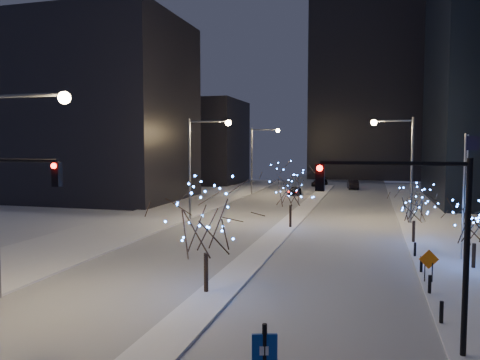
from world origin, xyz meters
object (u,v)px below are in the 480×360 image
(street_lamp_w_near, at_px, (12,165))
(holiday_tree_plaza_far, at_px, (414,204))
(holiday_tree_plaza_near, at_px, (475,223))
(car_far, at_px, (320,182))
(street_lamp_east, at_px, (402,155))
(car_mid, at_px, (353,185))
(holiday_tree_median_far, at_px, (291,186))
(street_lamp_w_mid, at_px, (200,154))
(holiday_tree_median_near, at_px, (206,219))
(construction_sign, at_px, (429,262))
(car_near, at_px, (295,191))
(street_lamp_w_far, at_px, (258,151))
(traffic_signal_east, at_px, (419,222))

(street_lamp_w_near, bearing_deg, holiday_tree_plaza_far, 43.97)
(holiday_tree_plaza_near, bearing_deg, holiday_tree_plaza_far, 112.14)
(car_far, xyz_separation_m, holiday_tree_plaza_far, (12.00, -47.92, 2.29))
(street_lamp_east, height_order, car_mid, street_lamp_east)
(holiday_tree_median_far, relative_size, holiday_tree_plaza_far, 1.27)
(car_mid, height_order, holiday_tree_plaza_far, holiday_tree_plaza_far)
(street_lamp_w_near, bearing_deg, car_mid, 77.91)
(street_lamp_w_mid, distance_m, holiday_tree_median_near, 23.45)
(car_mid, xyz_separation_m, construction_sign, (5.90, -54.55, 0.44))
(car_near, bearing_deg, street_lamp_w_far, -176.68)
(construction_sign, bearing_deg, car_far, 89.88)
(street_lamp_w_far, relative_size, holiday_tree_plaza_near, 2.44)
(car_mid, xyz_separation_m, holiday_tree_plaza_near, (8.83, -50.73, 2.05))
(street_lamp_east, bearing_deg, car_near, 121.32)
(street_lamp_w_near, height_order, street_lamp_w_mid, same)
(street_lamp_w_mid, height_order, holiday_tree_plaza_near, street_lamp_w_mid)
(street_lamp_w_mid, xyz_separation_m, traffic_signal_east, (17.88, -26.00, -1.74))
(traffic_signal_east, xyz_separation_m, car_near, (-12.38, 51.23, -4.09))
(car_far, xyz_separation_m, holiday_tree_median_far, (2.00, -44.02, 3.06))
(street_lamp_w_far, xyz_separation_m, holiday_tree_plaza_near, (22.24, -38.13, -3.69))
(street_lamp_w_mid, relative_size, holiday_tree_median_far, 1.77)
(street_lamp_w_mid, bearing_deg, street_lamp_east, 8.96)
(holiday_tree_median_near, height_order, holiday_tree_plaza_near, holiday_tree_median_near)
(street_lamp_w_far, bearing_deg, street_lamp_w_near, -90.00)
(traffic_signal_east, height_order, car_far, traffic_signal_east)
(traffic_signal_east, bearing_deg, holiday_tree_plaza_near, 71.28)
(car_near, height_order, construction_sign, construction_sign)
(street_lamp_w_near, relative_size, traffic_signal_east, 1.43)
(traffic_signal_east, height_order, construction_sign, traffic_signal_east)
(car_near, bearing_deg, street_lamp_w_near, -95.24)
(street_lamp_w_near, height_order, holiday_tree_median_far, street_lamp_w_near)
(street_lamp_w_far, bearing_deg, traffic_signal_east, -70.68)
(street_lamp_east, bearing_deg, car_far, 106.68)
(car_near, relative_size, holiday_tree_median_near, 0.67)
(traffic_signal_east, bearing_deg, holiday_tree_plaza_far, 85.48)
(traffic_signal_east, height_order, holiday_tree_plaza_far, traffic_signal_east)
(traffic_signal_east, distance_m, holiday_tree_plaza_near, 13.73)
(car_far, xyz_separation_m, construction_sign, (11.87, -58.63, 0.47))
(street_lamp_w_mid, distance_m, traffic_signal_east, 31.60)
(car_far, bearing_deg, car_near, -87.68)
(street_lamp_east, xyz_separation_m, construction_sign, (0.29, -19.96, -5.25))
(traffic_signal_east, height_order, car_mid, traffic_signal_east)
(car_far, height_order, holiday_tree_median_far, holiday_tree_median_far)
(street_lamp_w_far, xyz_separation_m, construction_sign, (19.31, -41.96, -5.30))
(traffic_signal_east, bearing_deg, street_lamp_w_mid, 124.51)
(street_lamp_east, xyz_separation_m, holiday_tree_plaza_near, (3.22, -16.13, -3.64))
(car_mid, relative_size, car_far, 0.92)
(car_far, height_order, holiday_tree_plaza_near, holiday_tree_plaza_near)
(street_lamp_east, relative_size, car_far, 1.99)
(street_lamp_w_near, distance_m, street_lamp_east, 33.85)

